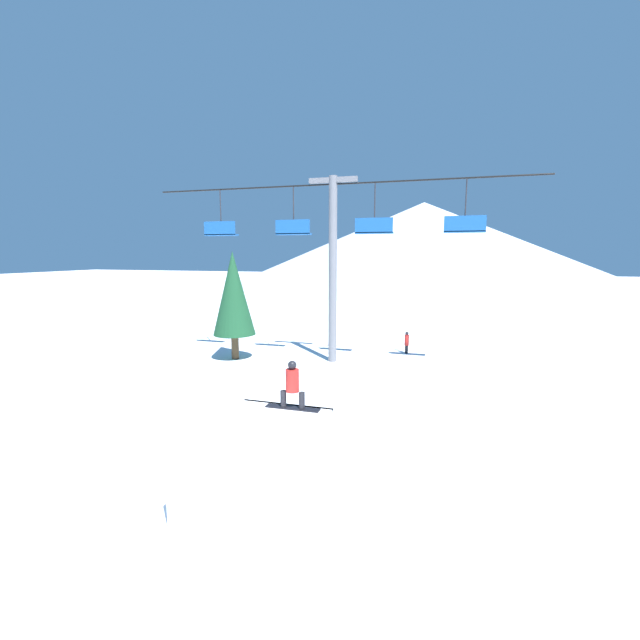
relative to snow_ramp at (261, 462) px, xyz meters
name	(u,v)px	position (x,y,z in m)	size (l,w,h in m)	color
ground_plane	(222,499)	(-0.74, -0.50, -0.78)	(220.00, 220.00, 0.00)	white
mountain_ridge	(423,243)	(-0.74, 73.94, 6.56)	(69.67, 69.67, 14.68)	silver
snow_ramp	(261,462)	(0.00, 0.00, 0.00)	(2.51, 3.54, 1.55)	white
snowboarder	(292,385)	(0.25, 1.46, 1.40)	(1.44, 0.34, 1.26)	black
chairlift	(333,251)	(-1.59, 12.29, 4.85)	(19.28, 0.44, 9.20)	slate
pine_tree_near	(233,294)	(-6.60, 11.33, 2.66)	(2.19, 2.19, 5.62)	#4C3823
distant_skier	(407,342)	(1.92, 15.16, -0.11)	(0.24, 0.24, 1.23)	black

